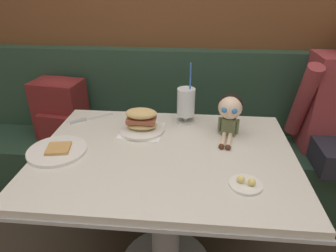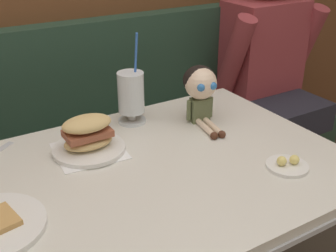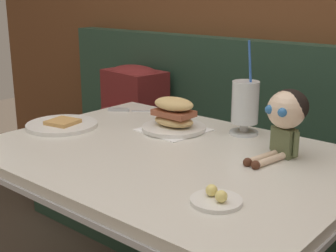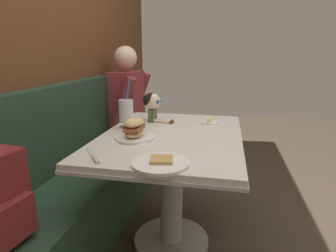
{
  "view_description": "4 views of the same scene",
  "coord_description": "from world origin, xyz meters",
  "px_view_note": "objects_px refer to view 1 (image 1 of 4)",
  "views": [
    {
      "loc": [
        0.11,
        -0.91,
        1.43
      ],
      "look_at": [
        0.01,
        0.25,
        0.83
      ],
      "focal_mm": 32.09,
      "sensor_mm": 36.0,
      "label": 1
    },
    {
      "loc": [
        -0.52,
        -0.73,
        1.38
      ],
      "look_at": [
        0.04,
        0.19,
        0.85
      ],
      "focal_mm": 45.7,
      "sensor_mm": 36.0,
      "label": 2
    },
    {
      "loc": [
        0.87,
        -0.84,
        1.2
      ],
      "look_at": [
        0.0,
        0.18,
        0.82
      ],
      "focal_mm": 50.45,
      "sensor_mm": 36.0,
      "label": 3
    },
    {
      "loc": [
        -1.56,
        -0.12,
        1.21
      ],
      "look_at": [
        0.08,
        0.22,
        0.77
      ],
      "focal_mm": 30.21,
      "sensor_mm": 36.0,
      "label": 4
    }
  ],
  "objects_px": {
    "toast_plate": "(57,150)",
    "backpack": "(60,107)",
    "butter_knife": "(85,120)",
    "sandwich_plate": "(141,122)",
    "seated_doll": "(230,109)",
    "milkshake_glass": "(186,104)",
    "butter_saucer": "(246,184)"
  },
  "relations": [
    {
      "from": "seated_doll",
      "to": "backpack",
      "type": "height_order",
      "value": "seated_doll"
    },
    {
      "from": "toast_plate",
      "to": "sandwich_plate",
      "type": "distance_m",
      "value": 0.4
    },
    {
      "from": "butter_saucer",
      "to": "sandwich_plate",
      "type": "bearing_deg",
      "value": 139.33
    },
    {
      "from": "milkshake_glass",
      "to": "butter_saucer",
      "type": "relative_size",
      "value": 2.63
    },
    {
      "from": "sandwich_plate",
      "to": "seated_doll",
      "type": "distance_m",
      "value": 0.42
    },
    {
      "from": "toast_plate",
      "to": "butter_saucer",
      "type": "xyz_separation_m",
      "value": [
        0.77,
        -0.16,
        0.0
      ]
    },
    {
      "from": "milkshake_glass",
      "to": "sandwich_plate",
      "type": "relative_size",
      "value": 1.43
    },
    {
      "from": "butter_saucer",
      "to": "milkshake_glass",
      "type": "bearing_deg",
      "value": 115.3
    },
    {
      "from": "butter_saucer",
      "to": "seated_doll",
      "type": "height_order",
      "value": "seated_doll"
    },
    {
      "from": "milkshake_glass",
      "to": "sandwich_plate",
      "type": "distance_m",
      "value": 0.25
    },
    {
      "from": "butter_saucer",
      "to": "backpack",
      "type": "bearing_deg",
      "value": 142.69
    },
    {
      "from": "seated_doll",
      "to": "backpack",
      "type": "distance_m",
      "value": 1.12
    },
    {
      "from": "toast_plate",
      "to": "butter_knife",
      "type": "height_order",
      "value": "toast_plate"
    },
    {
      "from": "milkshake_glass",
      "to": "toast_plate",
      "type": "bearing_deg",
      "value": -147.24
    },
    {
      "from": "butter_saucer",
      "to": "butter_knife",
      "type": "relative_size",
      "value": 0.6
    },
    {
      "from": "sandwich_plate",
      "to": "backpack",
      "type": "height_order",
      "value": "sandwich_plate"
    },
    {
      "from": "backpack",
      "to": "butter_knife",
      "type": "bearing_deg",
      "value": -48.82
    },
    {
      "from": "backpack",
      "to": "milkshake_glass",
      "type": "bearing_deg",
      "value": -20.18
    },
    {
      "from": "toast_plate",
      "to": "backpack",
      "type": "bearing_deg",
      "value": 113.44
    },
    {
      "from": "sandwich_plate",
      "to": "backpack",
      "type": "bearing_deg",
      "value": 145.37
    },
    {
      "from": "toast_plate",
      "to": "backpack",
      "type": "xyz_separation_m",
      "value": [
        -0.28,
        0.64,
        -0.09
      ]
    },
    {
      "from": "seated_doll",
      "to": "backpack",
      "type": "bearing_deg",
      "value": 157.86
    },
    {
      "from": "toast_plate",
      "to": "backpack",
      "type": "relative_size",
      "value": 0.62
    },
    {
      "from": "seated_doll",
      "to": "sandwich_plate",
      "type": "bearing_deg",
      "value": -179.41
    },
    {
      "from": "toast_plate",
      "to": "butter_saucer",
      "type": "distance_m",
      "value": 0.79
    },
    {
      "from": "toast_plate",
      "to": "butter_knife",
      "type": "xyz_separation_m",
      "value": [
        0.01,
        0.31,
        -0.0
      ]
    },
    {
      "from": "butter_saucer",
      "to": "backpack",
      "type": "relative_size",
      "value": 0.3
    },
    {
      "from": "toast_plate",
      "to": "sandwich_plate",
      "type": "bearing_deg",
      "value": 34.42
    },
    {
      "from": "milkshake_glass",
      "to": "butter_knife",
      "type": "height_order",
      "value": "milkshake_glass"
    },
    {
      "from": "toast_plate",
      "to": "butter_saucer",
      "type": "relative_size",
      "value": 2.08
    },
    {
      "from": "toast_plate",
      "to": "backpack",
      "type": "distance_m",
      "value": 0.71
    },
    {
      "from": "seated_doll",
      "to": "milkshake_glass",
      "type": "bearing_deg",
      "value": 150.59
    }
  ]
}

